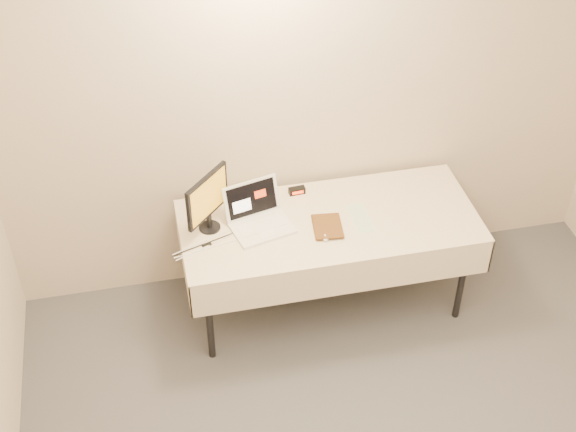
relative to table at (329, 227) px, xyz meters
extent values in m
cube|color=beige|center=(0.00, 0.45, 0.67)|extent=(4.00, 0.10, 2.70)
cylinder|color=black|center=(-0.82, -0.30, -0.33)|extent=(0.04, 0.04, 0.69)
cylinder|color=black|center=(0.82, -0.30, -0.33)|extent=(0.04, 0.04, 0.69)
cylinder|color=black|center=(-0.82, 0.29, -0.33)|extent=(0.04, 0.04, 0.69)
cylinder|color=black|center=(0.82, 0.29, -0.33)|extent=(0.04, 0.04, 0.69)
cube|color=gray|center=(0.00, 0.00, 0.03)|extent=(1.80, 0.75, 0.04)
cube|color=beige|center=(0.00, 0.00, 0.06)|extent=(1.86, 0.81, 0.01)
cube|color=beige|center=(0.00, -0.40, -0.07)|extent=(1.86, 0.01, 0.25)
cube|color=beige|center=(0.00, 0.40, -0.07)|extent=(1.86, 0.01, 0.25)
cube|color=beige|center=(-0.93, 0.00, -0.07)|extent=(0.01, 0.81, 0.25)
cube|color=beige|center=(0.93, 0.00, -0.07)|extent=(0.01, 0.81, 0.25)
cube|color=white|center=(-0.42, 0.00, 0.07)|extent=(0.41, 0.33, 0.02)
cube|color=white|center=(-0.46, 0.15, 0.19)|extent=(0.37, 0.17, 0.23)
cube|color=black|center=(-0.46, 0.15, 0.19)|extent=(0.32, 0.14, 0.19)
cylinder|color=black|center=(-0.74, 0.08, 0.07)|extent=(0.19, 0.19, 0.01)
cube|color=black|center=(-0.74, 0.08, 0.12)|extent=(0.03, 0.03, 0.10)
cube|color=black|center=(-0.74, 0.08, 0.31)|extent=(0.28, 0.29, 0.29)
cube|color=orange|center=(-0.74, 0.08, 0.31)|extent=(0.24, 0.25, 0.25)
imported|color=brown|center=(-0.12, -0.07, 0.18)|extent=(0.18, 0.04, 0.24)
cube|color=black|center=(-0.14, 0.31, 0.08)|extent=(0.11, 0.05, 0.04)
cube|color=#FF330C|center=(-0.14, 0.28, 0.08)|extent=(0.07, 0.01, 0.02)
ellipsoid|color=#BABABC|center=(-0.07, -0.16, 0.07)|extent=(0.05, 0.09, 0.02)
cube|color=#BBDEB1|center=(0.20, -0.02, 0.06)|extent=(0.12, 0.29, 0.00)
cube|color=black|center=(-0.78, -0.08, 0.07)|extent=(0.06, 0.02, 0.01)
camera|label=1|loc=(-1.06, -3.69, 3.26)|focal=50.00mm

